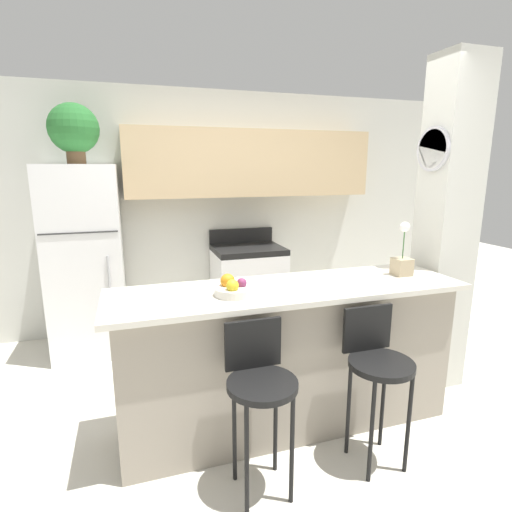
{
  "coord_description": "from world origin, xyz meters",
  "views": [
    {
      "loc": [
        -0.96,
        -2.29,
        1.74
      ],
      "look_at": [
        0.0,
        0.72,
        1.04
      ],
      "focal_mm": 28.0,
      "sensor_mm": 36.0,
      "label": 1
    }
  ],
  "objects_px": {
    "stove_range": "(248,287)",
    "bar_stool_right": "(377,364)",
    "potted_plant_on_fridge": "(74,130)",
    "fruit_bowl": "(233,288)",
    "bar_stool_left": "(260,384)",
    "refrigerator": "(86,261)",
    "orchid_vase": "(402,260)"
  },
  "relations": [
    {
      "from": "stove_range",
      "to": "bar_stool_right",
      "type": "height_order",
      "value": "stove_range"
    },
    {
      "from": "fruit_bowl",
      "to": "orchid_vase",
      "type": "bearing_deg",
      "value": 3.65
    },
    {
      "from": "bar_stool_left",
      "to": "orchid_vase",
      "type": "height_order",
      "value": "orchid_vase"
    },
    {
      "from": "stove_range",
      "to": "fruit_bowl",
      "type": "height_order",
      "value": "fruit_bowl"
    },
    {
      "from": "refrigerator",
      "to": "potted_plant_on_fridge",
      "type": "bearing_deg",
      "value": 115.49
    },
    {
      "from": "potted_plant_on_fridge",
      "to": "fruit_bowl",
      "type": "relative_size",
      "value": 2.25
    },
    {
      "from": "bar_stool_left",
      "to": "orchid_vase",
      "type": "relative_size",
      "value": 2.45
    },
    {
      "from": "refrigerator",
      "to": "potted_plant_on_fridge",
      "type": "xyz_separation_m",
      "value": [
        -0.0,
        0.0,
        1.18
      ]
    },
    {
      "from": "fruit_bowl",
      "to": "bar_stool_left",
      "type": "bearing_deg",
      "value": -85.14
    },
    {
      "from": "bar_stool_left",
      "to": "bar_stool_right",
      "type": "xyz_separation_m",
      "value": [
        0.72,
        0.0,
        0.0
      ]
    },
    {
      "from": "refrigerator",
      "to": "stove_range",
      "type": "distance_m",
      "value": 1.67
    },
    {
      "from": "bar_stool_right",
      "to": "potted_plant_on_fridge",
      "type": "distance_m",
      "value": 3.13
    },
    {
      "from": "potted_plant_on_fridge",
      "to": "fruit_bowl",
      "type": "distance_m",
      "value": 2.26
    },
    {
      "from": "refrigerator",
      "to": "orchid_vase",
      "type": "xyz_separation_m",
      "value": [
        2.25,
        -1.67,
        0.22
      ]
    },
    {
      "from": "bar_stool_right",
      "to": "stove_range",
      "type": "bearing_deg",
      "value": 93.12
    },
    {
      "from": "stove_range",
      "to": "bar_stool_left",
      "type": "height_order",
      "value": "stove_range"
    },
    {
      "from": "stove_range",
      "to": "bar_stool_right",
      "type": "bearing_deg",
      "value": -86.88
    },
    {
      "from": "bar_stool_left",
      "to": "bar_stool_right",
      "type": "bearing_deg",
      "value": 0.0
    },
    {
      "from": "bar_stool_right",
      "to": "orchid_vase",
      "type": "relative_size",
      "value": 2.45
    },
    {
      "from": "bar_stool_left",
      "to": "bar_stool_right",
      "type": "height_order",
      "value": "same"
    },
    {
      "from": "orchid_vase",
      "to": "fruit_bowl",
      "type": "distance_m",
      "value": 1.27
    },
    {
      "from": "bar_stool_right",
      "to": "potted_plant_on_fridge",
      "type": "xyz_separation_m",
      "value": [
        -1.74,
        2.16,
        1.45
      ]
    },
    {
      "from": "bar_stool_left",
      "to": "fruit_bowl",
      "type": "height_order",
      "value": "fruit_bowl"
    },
    {
      "from": "bar_stool_left",
      "to": "orchid_vase",
      "type": "distance_m",
      "value": 1.41
    },
    {
      "from": "orchid_vase",
      "to": "fruit_bowl",
      "type": "xyz_separation_m",
      "value": [
        -1.26,
        -0.08,
        -0.07
      ]
    },
    {
      "from": "refrigerator",
      "to": "bar_stool_left",
      "type": "relative_size",
      "value": 1.89
    },
    {
      "from": "refrigerator",
      "to": "bar_stool_right",
      "type": "height_order",
      "value": "refrigerator"
    },
    {
      "from": "potted_plant_on_fridge",
      "to": "fruit_bowl",
      "type": "bearing_deg",
      "value": -60.63
    },
    {
      "from": "potted_plant_on_fridge",
      "to": "orchid_vase",
      "type": "relative_size",
      "value": 1.37
    },
    {
      "from": "stove_range",
      "to": "orchid_vase",
      "type": "relative_size",
      "value": 2.79
    },
    {
      "from": "bar_stool_left",
      "to": "stove_range",
      "type": "bearing_deg",
      "value": 74.92
    },
    {
      "from": "bar_stool_left",
      "to": "potted_plant_on_fridge",
      "type": "distance_m",
      "value": 2.79
    }
  ]
}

